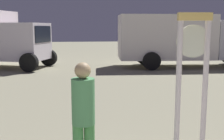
# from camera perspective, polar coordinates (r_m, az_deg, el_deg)

# --- Properties ---
(standing_clock) EXTENTS (0.43, 0.14, 2.29)m
(standing_clock) POSITION_cam_1_polar(r_m,az_deg,el_deg) (3.77, 15.93, -2.43)
(standing_clock) COLOR white
(standing_clock) RESTS_ON ground_plane
(person_near_clock) EXTENTS (0.32, 0.32, 1.65)m
(person_near_clock) POSITION_cam_1_polar(r_m,az_deg,el_deg) (3.89, -5.84, -9.12)
(person_near_clock) COLOR #4D9950
(person_near_clock) RESTS_ON ground_plane
(box_truck_far) EXTENTS (7.10, 2.91, 2.74)m
(box_truck_far) POSITION_cam_1_polar(r_m,az_deg,el_deg) (15.36, 13.82, 6.34)
(box_truck_far) COLOR silver
(box_truck_far) RESTS_ON ground_plane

